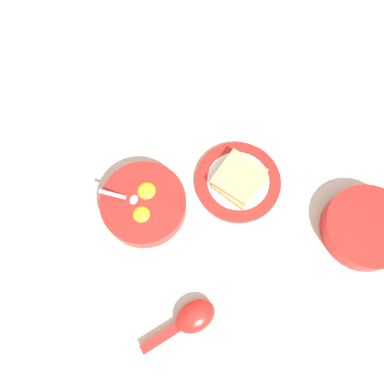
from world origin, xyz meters
The scene contains 6 objects.
ground_plane centered at (0.00, 0.00, 0.00)m, with size 3.00×3.00×0.00m, color beige.
egg_bowl centered at (-0.07, -0.22, 0.03)m, with size 0.18×0.18×0.08m.
toast_plate centered at (-0.20, -0.05, 0.01)m, with size 0.19×0.19×0.01m.
toast_sandwich centered at (-0.20, -0.05, 0.03)m, with size 0.12×0.11×0.03m.
soup_spoon centered at (0.10, -0.04, 0.02)m, with size 0.15×0.12×0.04m.
congee_bowl centered at (-0.20, 0.22, 0.03)m, with size 0.17×0.17×0.05m.
Camera 1 is at (0.10, -0.04, 0.77)m, focal length 35.00 mm.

